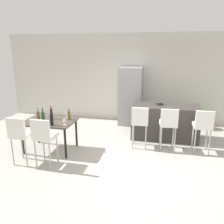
# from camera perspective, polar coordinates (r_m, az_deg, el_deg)

# --- Properties ---
(ground_plane) EXTENTS (10.00, 10.00, 0.00)m
(ground_plane) POSITION_cam_1_polar(r_m,az_deg,el_deg) (5.33, 7.64, -10.77)
(ground_plane) COLOR #ADA89E
(back_wall) EXTENTS (10.00, 0.12, 2.90)m
(back_wall) POSITION_cam_1_polar(r_m,az_deg,el_deg) (7.54, 9.67, 8.43)
(back_wall) COLOR beige
(back_wall) RESTS_ON ground_plane
(kitchen_island) EXTENTS (1.76, 0.82, 0.92)m
(kitchen_island) POSITION_cam_1_polar(r_m,az_deg,el_deg) (6.27, 13.31, -2.45)
(kitchen_island) COLOR #383330
(kitchen_island) RESTS_ON ground_plane
(bar_chair_left) EXTENTS (0.41, 0.41, 1.05)m
(bar_chair_left) POSITION_cam_1_polar(r_m,az_deg,el_deg) (5.46, 7.16, -2.22)
(bar_chair_left) COLOR white
(bar_chair_left) RESTS_ON ground_plane
(bar_chair_middle) EXTENTS (0.43, 0.43, 1.05)m
(bar_chair_middle) POSITION_cam_1_polar(r_m,az_deg,el_deg) (5.45, 14.29, -2.62)
(bar_chair_middle) COLOR white
(bar_chair_middle) RESTS_ON ground_plane
(bar_chair_right) EXTENTS (0.41, 0.41, 1.05)m
(bar_chair_right) POSITION_cam_1_polar(r_m,az_deg,el_deg) (5.54, 22.31, -3.01)
(bar_chair_right) COLOR white
(bar_chair_right) RESTS_ON ground_plane
(dining_table) EXTENTS (1.18, 0.80, 0.74)m
(dining_table) POSITION_cam_1_polar(r_m,az_deg,el_deg) (5.49, -15.72, -2.98)
(dining_table) COLOR #4C4238
(dining_table) RESTS_ON ground_plane
(dining_chair_near) EXTENTS (0.41, 0.41, 1.05)m
(dining_chair_near) POSITION_cam_1_polar(r_m,az_deg,el_deg) (5.00, -22.49, -5.00)
(dining_chair_near) COLOR white
(dining_chair_near) RESTS_ON ground_plane
(dining_chair_far) EXTENTS (0.41, 0.41, 1.05)m
(dining_chair_far) POSITION_cam_1_polar(r_m,az_deg,el_deg) (4.72, -17.12, -5.65)
(dining_chair_far) COLOR white
(dining_chair_far) RESTS_ON ground_plane
(wine_bottle_right) EXTENTS (0.07, 0.07, 0.31)m
(wine_bottle_right) POSITION_cam_1_polar(r_m,az_deg,el_deg) (5.53, -18.39, -0.92)
(wine_bottle_right) COLOR brown
(wine_bottle_right) RESTS_ON dining_table
(wine_bottle_left) EXTENTS (0.07, 0.07, 0.32)m
(wine_bottle_left) POSITION_cam_1_polar(r_m,az_deg,el_deg) (5.09, -15.21, -1.92)
(wine_bottle_left) COLOR black
(wine_bottle_left) RESTS_ON dining_table
(wine_bottle_end) EXTENTS (0.06, 0.06, 0.32)m
(wine_bottle_end) POSITION_cam_1_polar(r_m,az_deg,el_deg) (5.59, -15.28, -0.38)
(wine_bottle_end) COLOR #471E19
(wine_bottle_end) RESTS_ON dining_table
(wine_bottle_inner) EXTENTS (0.08, 0.08, 0.33)m
(wine_bottle_inner) POSITION_cam_1_polar(r_m,az_deg,el_deg) (5.42, -17.27, -1.10)
(wine_bottle_inner) COLOR #194723
(wine_bottle_inner) RESTS_ON dining_table
(wine_bottle_near) EXTENTS (0.07, 0.07, 0.27)m
(wine_bottle_near) POSITION_cam_1_polar(r_m,az_deg,el_deg) (5.44, -10.97, -0.81)
(wine_bottle_near) COLOR brown
(wine_bottle_near) RESTS_ON dining_table
(wine_glass_middle) EXTENTS (0.07, 0.07, 0.17)m
(wine_glass_middle) POSITION_cam_1_polar(r_m,az_deg,el_deg) (5.59, -11.58, -0.23)
(wine_glass_middle) COLOR silver
(wine_glass_middle) RESTS_ON dining_table
(wine_glass_far) EXTENTS (0.07, 0.07, 0.17)m
(wine_glass_far) POSITION_cam_1_polar(r_m,az_deg,el_deg) (5.06, -12.11, -1.89)
(wine_glass_far) COLOR silver
(wine_glass_far) RESTS_ON dining_table
(refrigerator) EXTENTS (0.72, 0.68, 1.84)m
(refrigerator) POSITION_cam_1_polar(r_m,az_deg,el_deg) (7.23, 4.74, 4.05)
(refrigerator) COLOR #939699
(refrigerator) RESTS_ON ground_plane
(fruit_bowl) EXTENTS (0.21, 0.21, 0.07)m
(fruit_bowl) POSITION_cam_1_polar(r_m,az_deg,el_deg) (6.21, 11.88, 2.19)
(fruit_bowl) COLOR #333338
(fruit_bowl) RESTS_ON kitchen_island
(potted_plant) EXTENTS (0.42, 0.42, 0.62)m
(potted_plant) POSITION_cam_1_polar(r_m,az_deg,el_deg) (7.43, 22.00, -1.17)
(potted_plant) COLOR #996B4C
(potted_plant) RESTS_ON ground_plane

